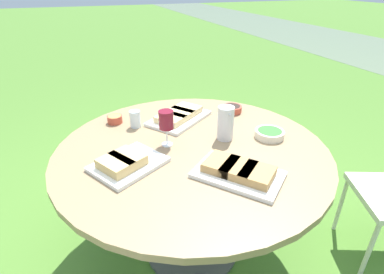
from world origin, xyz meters
TOP-DOWN VIEW (x-y plane):
  - ground_plane at (0.00, 0.00)m, footprint 40.00×40.00m
  - dining_table at (0.00, 0.00)m, footprint 1.46×1.46m
  - water_pitcher at (-0.02, 0.21)m, footprint 0.10×0.09m
  - wine_glass at (-0.07, -0.12)m, footprint 0.08×0.08m
  - platter_bread_main at (-0.36, 0.04)m, footprint 0.44×0.47m
  - platter_charcuterie at (0.33, 0.10)m, footprint 0.45×0.44m
  - platter_sandwich_side at (0.08, -0.37)m, footprint 0.38×0.41m
  - bowl_fries at (-0.46, -0.35)m, footprint 0.09×0.09m
  - bowl_salad at (0.05, 0.45)m, footprint 0.17×0.17m
  - bowl_olives at (-0.35, 0.42)m, footprint 0.13×0.13m
  - cup_water_near at (-0.35, -0.24)m, footprint 0.06×0.06m

SIDE VIEW (x-z plane):
  - ground_plane at x=0.00m, z-range 0.00..0.00m
  - dining_table at x=0.00m, z-range 0.28..1.04m
  - bowl_salad at x=0.05m, z-range 0.77..0.81m
  - bowl_olives at x=-0.35m, z-range 0.77..0.81m
  - platter_bread_main at x=-0.36m, z-range 0.76..0.82m
  - bowl_fries at x=-0.46m, z-range 0.77..0.82m
  - platter_sandwich_side at x=0.08m, z-range 0.76..0.82m
  - platter_charcuterie at x=0.33m, z-range 0.76..0.82m
  - cup_water_near at x=-0.35m, z-range 0.76..0.87m
  - water_pitcher at x=-0.02m, z-range 0.76..0.96m
  - wine_glass at x=-0.07m, z-range 0.81..1.01m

